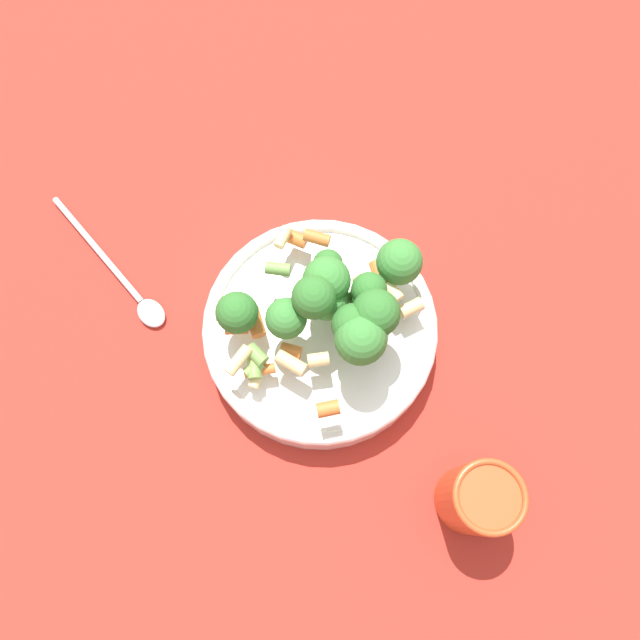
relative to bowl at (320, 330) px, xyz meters
name	(u,v)px	position (x,y,z in m)	size (l,w,h in m)	color
ground_plane	(320,337)	(0.00, 0.00, -0.02)	(3.00, 3.00, 0.00)	#B72D23
bowl	(320,330)	(0.00, 0.00, 0.00)	(0.24, 0.24, 0.04)	white
pasta_salad	(335,305)	(0.01, 0.01, 0.07)	(0.17, 0.21, 0.09)	#8CB766
cup	(479,498)	(0.22, -0.03, 0.02)	(0.07, 0.07, 0.09)	#CC4C23
spoon	(126,283)	(-0.20, -0.09, -0.02)	(0.20, 0.04, 0.01)	silver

